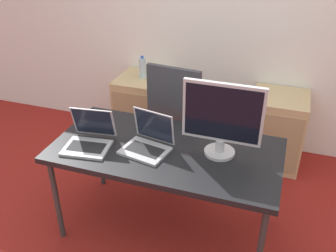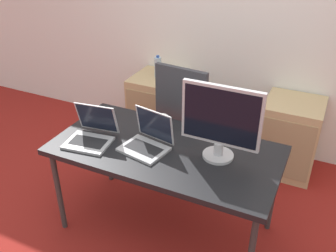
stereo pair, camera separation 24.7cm
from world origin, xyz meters
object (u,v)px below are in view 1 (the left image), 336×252
(cabinet_right, at_px, (276,130))
(cabinet_left, at_px, (144,109))
(monitor, at_px, (222,119))
(coffee_cup_white, at_px, (159,123))
(water_bottle, at_px, (143,68))
(office_chair, at_px, (182,133))
(laptop_right, at_px, (148,142))
(laptop_left, at_px, (89,139))

(cabinet_right, bearing_deg, cabinet_left, 180.00)
(monitor, bearing_deg, coffee_cup_white, 162.30)
(cabinet_right, distance_m, water_bottle, 1.40)
(office_chair, bearing_deg, laptop_right, -90.66)
(cabinet_right, bearing_deg, laptop_right, -122.98)
(coffee_cup_white, bearing_deg, cabinet_left, 118.27)
(water_bottle, xyz_separation_m, monitor, (1.00, -1.12, 0.20))
(cabinet_right, relative_size, monitor, 1.35)
(water_bottle, height_order, monitor, monitor)
(monitor, relative_size, coffee_cup_white, 4.43)
(laptop_left, bearing_deg, laptop_right, 12.75)
(cabinet_right, xyz_separation_m, laptop_right, (-0.79, -1.22, 0.44))
(laptop_left, bearing_deg, coffee_cup_white, 41.85)
(laptop_right, height_order, monitor, monitor)
(cabinet_right, bearing_deg, monitor, -106.23)
(office_chair, xyz_separation_m, monitor, (0.46, -0.66, 0.57))
(laptop_left, height_order, coffee_cup_white, laptop_left)
(office_chair, bearing_deg, water_bottle, 139.84)
(cabinet_right, xyz_separation_m, monitor, (-0.33, -1.12, 0.64))
(laptop_left, relative_size, monitor, 0.65)
(laptop_left, bearing_deg, office_chair, 64.77)
(laptop_left, height_order, laptop_right, laptop_right)
(water_bottle, bearing_deg, monitor, -48.35)
(laptop_right, distance_m, monitor, 0.52)
(laptop_left, xyz_separation_m, monitor, (0.86, 0.19, 0.21))
(cabinet_right, height_order, coffee_cup_white, coffee_cup_white)
(water_bottle, bearing_deg, office_chair, -40.16)
(office_chair, height_order, laptop_left, office_chair)
(office_chair, relative_size, laptop_left, 3.31)
(cabinet_right, relative_size, laptop_right, 2.03)
(monitor, bearing_deg, office_chair, 124.44)
(cabinet_left, bearing_deg, coffee_cup_white, -61.73)
(cabinet_right, height_order, water_bottle, water_bottle)
(laptop_right, xyz_separation_m, monitor, (0.46, 0.10, 0.21))
(cabinet_left, height_order, water_bottle, water_bottle)
(monitor, bearing_deg, cabinet_right, 73.77)
(office_chair, bearing_deg, monitor, -55.56)
(laptop_left, bearing_deg, water_bottle, 96.15)
(cabinet_right, distance_m, monitor, 1.33)
(cabinet_left, height_order, laptop_left, laptop_left)
(cabinet_right, bearing_deg, laptop_left, -132.15)
(office_chair, bearing_deg, cabinet_right, 30.23)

